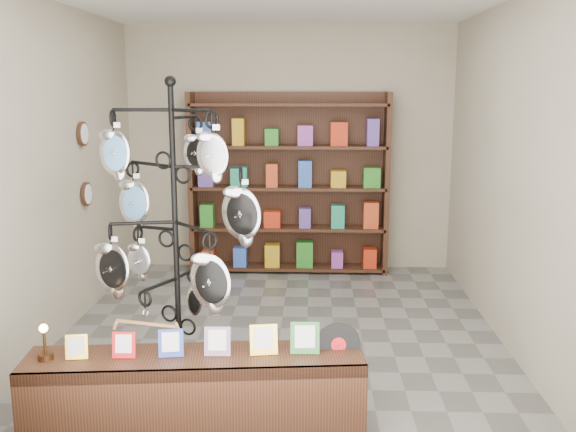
# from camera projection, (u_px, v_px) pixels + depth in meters

# --- Properties ---
(ground) EXTENTS (5.00, 5.00, 0.00)m
(ground) POSITION_uv_depth(u_px,v_px,m) (279.00, 341.00, 5.79)
(ground) COLOR slate
(ground) RESTS_ON ground
(room_envelope) EXTENTS (5.00, 5.00, 5.00)m
(room_envelope) POSITION_uv_depth(u_px,v_px,m) (279.00, 135.00, 5.43)
(room_envelope) COLOR #AA9E89
(room_envelope) RESTS_ON ground
(display_tree) EXTENTS (1.24, 1.22, 2.32)m
(display_tree) POSITION_uv_depth(u_px,v_px,m) (175.00, 223.00, 4.36)
(display_tree) COLOR black
(display_tree) RESTS_ON ground
(front_shelf) EXTENTS (2.22, 0.66, 0.77)m
(front_shelf) POSITION_uv_depth(u_px,v_px,m) (196.00, 394.00, 4.20)
(front_shelf) COLOR black
(front_shelf) RESTS_ON ground
(back_shelving) EXTENTS (2.42, 0.36, 2.20)m
(back_shelving) POSITION_uv_depth(u_px,v_px,m) (289.00, 189.00, 7.84)
(back_shelving) COLOR black
(back_shelving) RESTS_ON ground
(wall_clocks) EXTENTS (0.03, 0.24, 0.84)m
(wall_clocks) POSITION_uv_depth(u_px,v_px,m) (85.00, 164.00, 6.35)
(wall_clocks) COLOR black
(wall_clocks) RESTS_ON ground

